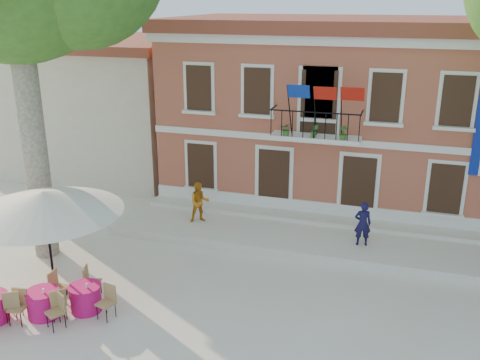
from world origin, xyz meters
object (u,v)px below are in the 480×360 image
pedestrian_orange (199,202)px  cafe_table_3 (86,297)px  patio_umbrella (44,202)px  cafe_table_4 (43,302)px  pedestrian_navy (363,224)px

pedestrian_orange → cafe_table_3: size_ratio=0.84×
patio_umbrella → cafe_table_4: size_ratio=2.31×
pedestrian_navy → cafe_table_4: pedestrian_navy is taller
patio_umbrella → pedestrian_orange: 6.39m
patio_umbrella → cafe_table_3: bearing=-19.5°
pedestrian_navy → pedestrian_orange: 5.97m
pedestrian_navy → cafe_table_4: bearing=26.8°
pedestrian_navy → pedestrian_orange: (-5.97, 0.25, -0.01)m
patio_umbrella → pedestrian_orange: bearing=67.5°
cafe_table_4 → patio_umbrella: bearing=111.1°
pedestrian_orange → cafe_table_4: (-1.94, -6.72, -0.64)m
cafe_table_3 → pedestrian_navy: bearing=40.3°
pedestrian_navy → cafe_table_3: pedestrian_navy is taller
pedestrian_navy → pedestrian_orange: pedestrian_navy is taller
pedestrian_orange → cafe_table_3: pedestrian_orange is taller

